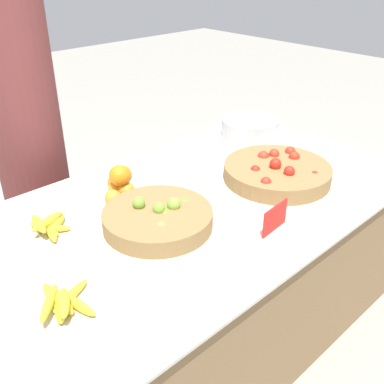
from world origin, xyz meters
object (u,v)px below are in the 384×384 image
(lime_bowl, at_px, (158,218))
(vendor_person, at_px, (29,142))
(metal_bowl, at_px, (250,128))
(tomato_basket, at_px, (277,172))
(price_sign, at_px, (275,218))

(lime_bowl, xyz_separation_m, vendor_person, (-0.05, 0.90, 0.04))
(metal_bowl, relative_size, vendor_person, 0.19)
(lime_bowl, distance_m, tomato_basket, 0.61)
(tomato_basket, height_order, vendor_person, vendor_person)
(tomato_basket, xyz_separation_m, metal_bowl, (0.30, 0.40, 0.01))
(metal_bowl, bearing_deg, tomato_basket, -126.47)
(vendor_person, bearing_deg, tomato_basket, -55.91)
(lime_bowl, xyz_separation_m, metal_bowl, (0.90, 0.34, 0.01))
(tomato_basket, bearing_deg, lime_bowl, 173.96)
(price_sign, bearing_deg, tomato_basket, 31.05)
(lime_bowl, relative_size, vendor_person, 0.25)
(price_sign, bearing_deg, lime_bowl, 127.96)
(price_sign, bearing_deg, vendor_person, 100.19)
(metal_bowl, height_order, price_sign, price_sign)
(metal_bowl, distance_m, price_sign, 0.89)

